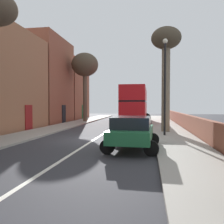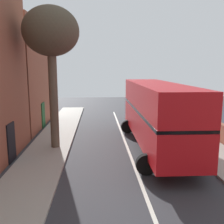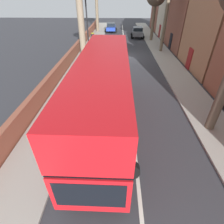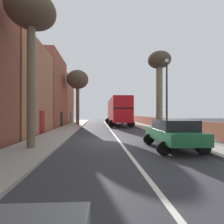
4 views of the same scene
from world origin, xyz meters
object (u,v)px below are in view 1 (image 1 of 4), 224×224
(parked_car_green_right_0, at_px, (132,131))
(street_tree_left_0, at_px, (85,66))
(double_decker_bus, at_px, (135,103))
(street_tree_right_3, at_px, (166,50))
(lamppost_right, at_px, (165,79))

(parked_car_green_right_0, relative_size, street_tree_left_0, 0.50)
(double_decker_bus, relative_size, parked_car_green_right_0, 2.72)
(street_tree_right_3, height_order, lamppost_right, street_tree_right_3)
(street_tree_left_0, xyz_separation_m, street_tree_right_3, (9.02, -10.01, -0.67))
(street_tree_left_0, bearing_deg, lamppost_right, -54.17)
(parked_car_green_right_0, bearing_deg, street_tree_right_3, 73.84)
(street_tree_right_3, bearing_deg, parked_car_green_right_0, -106.16)
(double_decker_bus, relative_size, street_tree_left_0, 1.35)
(parked_car_green_right_0, distance_m, street_tree_right_3, 8.98)
(double_decker_bus, height_order, lamppost_right, lamppost_right)
(double_decker_bus, distance_m, street_tree_right_3, 10.78)
(parked_car_green_right_0, bearing_deg, lamppost_right, 69.29)
(lamppost_right, bearing_deg, parked_car_green_right_0, -110.71)
(street_tree_right_3, xyz_separation_m, lamppost_right, (-0.21, -2.19, -2.39))
(street_tree_left_0, distance_m, street_tree_right_3, 13.50)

